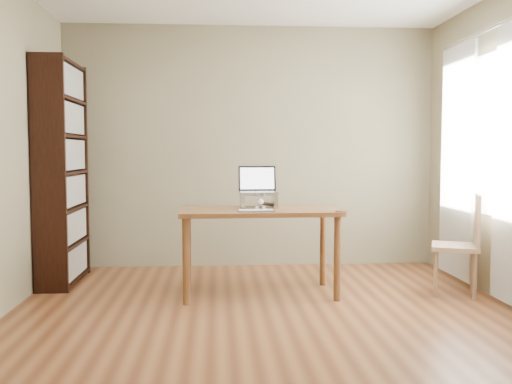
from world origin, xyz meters
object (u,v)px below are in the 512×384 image
object	(u,v)px
laptop	(258,186)
desk	(259,221)
cat	(259,200)
chair	(463,241)
bookshelf	(62,173)
keyboard	(256,211)

from	to	relation	value
laptop	desk	bearing A→B (deg)	-91.28
cat	chair	bearing A→B (deg)	-7.86
desk	cat	distance (m)	0.20
cat	chair	xyz separation A→B (m)	(1.77, -0.23, -0.34)
bookshelf	laptop	distance (m)	1.88
keyboard	cat	world-z (taller)	cat
keyboard	cat	size ratio (longest dim) A/B	0.64
bookshelf	keyboard	xyz separation A→B (m)	(1.78, -0.81, -0.29)
laptop	chair	bearing A→B (deg)	-9.61
keyboard	chair	xyz separation A→B (m)	(1.82, 0.10, -0.29)
chair	laptop	bearing A→B (deg)	-166.71
bookshelf	desk	xyz separation A→B (m)	(1.83, -0.59, -0.40)
laptop	cat	size ratio (longest dim) A/B	0.70
desk	cat	size ratio (longest dim) A/B	2.84
desk	keyboard	xyz separation A→B (m)	(-0.04, -0.22, 0.11)
chair	bookshelf	bearing A→B (deg)	-169.57
desk	keyboard	world-z (taller)	keyboard
bookshelf	cat	size ratio (longest dim) A/B	4.30
cat	desk	bearing A→B (deg)	-92.89
bookshelf	desk	distance (m)	1.96
bookshelf	laptop	xyz separation A→B (m)	(1.83, -0.45, -0.11)
bookshelf	chair	distance (m)	3.72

